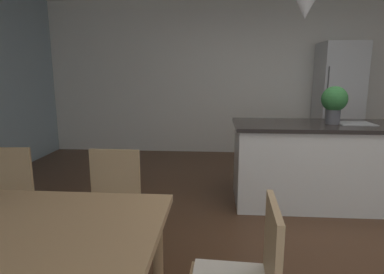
% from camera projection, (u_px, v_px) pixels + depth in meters
% --- Properties ---
extents(ground_plane, '(10.00, 8.40, 0.04)m').
position_uv_depth(ground_plane, '(333.00, 245.00, 2.72)').
color(ground_plane, '#4C301E').
extents(wall_back_kitchen, '(10.00, 0.12, 2.70)m').
position_uv_depth(wall_back_kitchen, '(273.00, 78.00, 5.64)').
color(wall_back_kitchen, white).
rests_on(wall_back_kitchen, ground_plane).
extents(chair_far_right, '(0.41, 0.41, 0.87)m').
position_uv_depth(chair_far_right, '(110.00, 207.00, 2.30)').
color(chair_far_right, tan).
rests_on(chair_far_right, ground_plane).
extents(chair_far_left, '(0.43, 0.43, 0.87)m').
position_uv_depth(chair_far_left, '(0.00, 203.00, 2.36)').
color(chair_far_left, tan).
rests_on(chair_far_left, ground_plane).
extents(kitchen_island, '(2.22, 0.82, 0.91)m').
position_uv_depth(kitchen_island, '(336.00, 163.00, 3.47)').
color(kitchen_island, silver).
rests_on(kitchen_island, ground_plane).
extents(refrigerator, '(0.65, 0.67, 1.93)m').
position_uv_depth(refrigerator, '(337.00, 102.00, 5.26)').
color(refrigerator, silver).
rests_on(refrigerator, ground_plane).
extents(pendant_over_island_main, '(0.25, 0.25, 0.73)m').
position_uv_depth(pendant_over_island_main, '(305.00, 6.00, 3.19)').
color(pendant_over_island_main, black).
extents(potted_plant_on_island, '(0.27, 0.27, 0.40)m').
position_uv_depth(potted_plant_on_island, '(334.00, 101.00, 3.35)').
color(potted_plant_on_island, '#4C4C51').
rests_on(potted_plant_on_island, kitchen_island).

